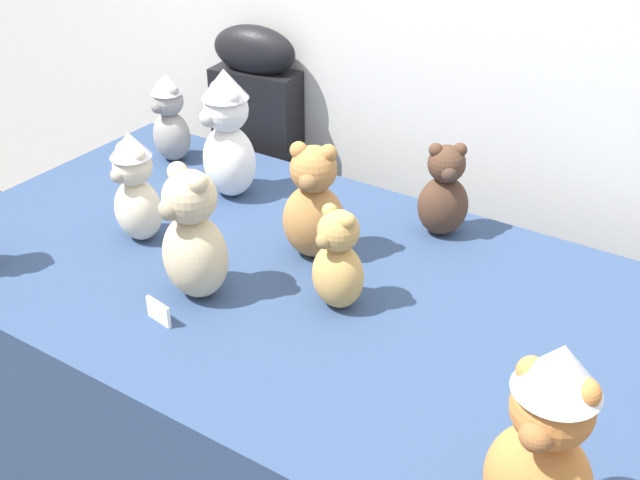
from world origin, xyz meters
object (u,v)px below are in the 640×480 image
Objects in this scene: instrument_case at (260,181)px; teddy_bear_cream at (135,188)px; teddy_bear_cocoa at (444,193)px; teddy_bear_ginger at (544,446)px; teddy_bear_caramel at (314,205)px; display_table at (320,402)px; teddy_bear_honey at (338,262)px; teddy_bear_sand at (193,238)px; teddy_bear_snow at (227,136)px; teddy_bear_ash at (170,119)px.

teddy_bear_cream is at bearing -83.32° from instrument_case.
instrument_case is at bearing 127.62° from teddy_bear_cocoa.
teddy_bear_caramel is at bearing 148.88° from teddy_bear_ginger.
display_table is 0.90m from teddy_bear_ginger.
teddy_bear_cream reaches higher than teddy_bear_honey.
teddy_bear_sand is 0.48m from teddy_bear_snow.
display_table is 0.60m from teddy_bear_cocoa.
teddy_bear_caramel is at bearing 129.28° from display_table.
teddy_bear_cream is at bearing -178.80° from teddy_bear_cocoa.
teddy_bear_cream is 0.80× the size of teddy_bear_ginger.
teddy_bear_honey is 0.21m from teddy_bear_caramel.
teddy_bear_ginger is (1.27, -1.00, 0.35)m from instrument_case.
teddy_bear_cream is at bearing 172.51° from teddy_bear_sand.
display_table is 6.84× the size of teddy_bear_caramel.
teddy_bear_cream is 0.80× the size of teddy_bear_snow.
teddy_bear_cocoa is 1.03× the size of teddy_bear_honey.
teddy_bear_snow is (-0.45, 0.24, 0.53)m from display_table.
teddy_bear_sand is at bearing -138.44° from teddy_bear_honey.
teddy_bear_honey is at bearing -49.11° from instrument_case.
teddy_bear_ash is 0.76× the size of teddy_bear_ginger.
teddy_bear_ash is (-0.86, -0.04, 0.02)m from teddy_bear_cocoa.
teddy_bear_ash is (-0.73, 0.33, 0.48)m from display_table.
instrument_case is at bearing 153.55° from teddy_bear_honey.
teddy_bear_snow is at bearing -7.04° from teddy_bear_ash.
teddy_bear_cocoa is 0.34m from teddy_bear_caramel.
teddy_bear_honey is (-0.55, 0.34, -0.06)m from teddy_bear_ginger.
teddy_bear_honey is (0.80, -0.36, -0.02)m from teddy_bear_ash.
instrument_case is 4.45× the size of teddy_bear_honey.
teddy_bear_snow reaches higher than teddy_bear_ginger.
teddy_bear_cocoa is 0.41m from teddy_bear_honey.
teddy_bear_cream is 1.06× the size of teddy_bear_ash.
teddy_bear_honey is (0.56, 0.02, -0.03)m from teddy_bear_cream.
display_table is 0.57m from teddy_bear_sand.
teddy_bear_sand is at bearing -12.07° from teddy_bear_cream.
teddy_bear_snow reaches higher than teddy_bear_sand.
teddy_bear_cream reaches higher than teddy_bear_ash.
teddy_bear_honey is at bearing -6.59° from teddy_bear_snow.
teddy_bear_sand is (-0.34, -0.53, 0.03)m from teddy_bear_cocoa.
teddy_bear_snow is at bearing 151.54° from display_table.
teddy_bear_sand is (0.43, -0.80, 0.32)m from instrument_case.
teddy_bear_ginger reaches higher than teddy_bear_ash.
teddy_bear_cocoa is 0.69× the size of teddy_bear_snow.
teddy_bear_caramel reaches higher than display_table.
teddy_bear_honey is 0.67× the size of teddy_bear_snow.
teddy_bear_cream is 1.19× the size of teddy_bear_honey.
teddy_bear_snow reaches higher than teddy_bear_caramel.
teddy_bear_cocoa is at bearing 11.46° from teddy_bear_ash.
display_table is 0.94m from teddy_bear_ash.
teddy_bear_ash reaches higher than display_table.
teddy_bear_snow is at bearing 133.67° from teddy_bear_sand.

